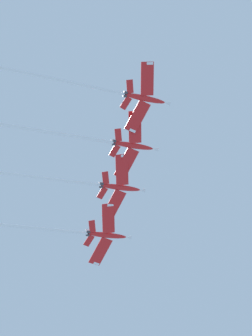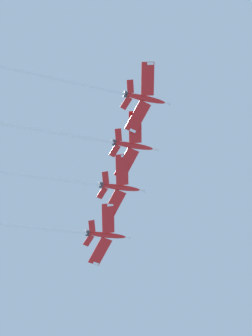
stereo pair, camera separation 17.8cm
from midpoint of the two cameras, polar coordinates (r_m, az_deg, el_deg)
name	(u,v)px [view 2 (the right image)]	position (r m, az deg, el deg)	size (l,w,h in m)	color
jet_far_left	(79,232)	(151.07, -5.18, -6.99)	(38.78, 32.14, 14.87)	red
jet_inner_left	(97,185)	(146.73, -3.19, -1.81)	(38.17, 31.29, 14.70)	red
jet_centre	(101,140)	(143.22, -2.78, 3.03)	(39.36, 32.48, 15.13)	red
jet_inner_right	(121,93)	(140.74, -0.55, 8.15)	(38.22, 32.47, 15.25)	red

